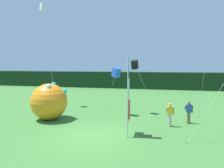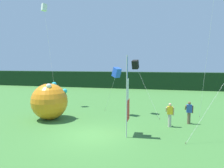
{
  "view_description": "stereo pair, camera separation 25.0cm",
  "coord_description": "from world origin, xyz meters",
  "px_view_note": "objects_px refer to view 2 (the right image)",
  "views": [
    {
      "loc": [
        3.74,
        -11.32,
        4.22
      ],
      "look_at": [
        0.46,
        3.33,
        2.76
      ],
      "focal_mm": 32.98,
      "sensor_mm": 36.0,
      "label": 1
    },
    {
      "loc": [
        3.98,
        -11.26,
        4.22
      ],
      "look_at": [
        0.46,
        3.33,
        2.76
      ],
      "focal_mm": 32.98,
      "sensor_mm": 36.0,
      "label": 2
    }
  ],
  "objects_px": {
    "banner_flag": "(128,98)",
    "person_far_left": "(170,114)",
    "person_mid_field": "(39,101)",
    "kite_blue_box_2": "(117,73)",
    "person_near_banner": "(189,112)",
    "kite_white_box_3": "(44,8)",
    "inflatable_balloon": "(50,101)",
    "kite_black_box_4": "(135,65)"
  },
  "relations": [
    {
      "from": "person_mid_field",
      "to": "kite_white_box_3",
      "type": "relative_size",
      "value": 0.18
    },
    {
      "from": "person_far_left",
      "to": "inflatable_balloon",
      "type": "bearing_deg",
      "value": -179.13
    },
    {
      "from": "banner_flag",
      "to": "inflatable_balloon",
      "type": "height_order",
      "value": "banner_flag"
    },
    {
      "from": "person_mid_field",
      "to": "kite_white_box_3",
      "type": "bearing_deg",
      "value": 106.8
    },
    {
      "from": "person_far_left",
      "to": "inflatable_balloon",
      "type": "relative_size",
      "value": 0.57
    },
    {
      "from": "kite_blue_box_2",
      "to": "person_far_left",
      "type": "bearing_deg",
      "value": -29.61
    },
    {
      "from": "inflatable_balloon",
      "to": "person_far_left",
      "type": "bearing_deg",
      "value": 0.87
    },
    {
      "from": "person_near_banner",
      "to": "kite_white_box_3",
      "type": "relative_size",
      "value": 0.16
    },
    {
      "from": "inflatable_balloon",
      "to": "kite_blue_box_2",
      "type": "distance_m",
      "value": 5.73
    },
    {
      "from": "person_far_left",
      "to": "kite_white_box_3",
      "type": "relative_size",
      "value": 0.16
    },
    {
      "from": "banner_flag",
      "to": "person_far_left",
      "type": "xyz_separation_m",
      "value": [
        2.49,
        2.37,
        -1.4
      ]
    },
    {
      "from": "person_far_left",
      "to": "kite_black_box_4",
      "type": "xyz_separation_m",
      "value": [
        -2.77,
        3.33,
        3.31
      ]
    },
    {
      "from": "person_near_banner",
      "to": "person_mid_field",
      "type": "relative_size",
      "value": 0.9
    },
    {
      "from": "banner_flag",
      "to": "kite_black_box_4",
      "type": "relative_size",
      "value": 1.03
    },
    {
      "from": "banner_flag",
      "to": "person_far_left",
      "type": "height_order",
      "value": "banner_flag"
    },
    {
      "from": "inflatable_balloon",
      "to": "person_mid_field",
      "type": "bearing_deg",
      "value": 138.09
    },
    {
      "from": "person_near_banner",
      "to": "person_far_left",
      "type": "relative_size",
      "value": 0.99
    },
    {
      "from": "inflatable_balloon",
      "to": "kite_white_box_3",
      "type": "relative_size",
      "value": 0.28
    },
    {
      "from": "person_far_left",
      "to": "kite_white_box_3",
      "type": "distance_m",
      "value": 15.49
    },
    {
      "from": "person_mid_field",
      "to": "kite_white_box_3",
      "type": "xyz_separation_m",
      "value": [
        -0.79,
        2.63,
        8.73
      ]
    },
    {
      "from": "banner_flag",
      "to": "kite_blue_box_2",
      "type": "bearing_deg",
      "value": 109.61
    },
    {
      "from": "person_near_banner",
      "to": "kite_blue_box_2",
      "type": "height_order",
      "value": "kite_blue_box_2"
    },
    {
      "from": "person_mid_field",
      "to": "kite_black_box_4",
      "type": "relative_size",
      "value": 0.39
    },
    {
      "from": "banner_flag",
      "to": "person_near_banner",
      "type": "bearing_deg",
      "value": 41.59
    },
    {
      "from": "banner_flag",
      "to": "kite_white_box_3",
      "type": "xyz_separation_m",
      "value": [
        -9.41,
        6.87,
        7.42
      ]
    },
    {
      "from": "person_far_left",
      "to": "kite_white_box_3",
      "type": "height_order",
      "value": "kite_white_box_3"
    },
    {
      "from": "person_near_banner",
      "to": "person_far_left",
      "type": "distance_m",
      "value": 1.7
    },
    {
      "from": "person_near_banner",
      "to": "kite_white_box_3",
      "type": "height_order",
      "value": "kite_white_box_3"
    },
    {
      "from": "person_near_banner",
      "to": "inflatable_balloon",
      "type": "bearing_deg",
      "value": -173.44
    },
    {
      "from": "person_mid_field",
      "to": "banner_flag",
      "type": "bearing_deg",
      "value": -26.23
    },
    {
      "from": "kite_white_box_3",
      "to": "kite_blue_box_2",
      "type": "bearing_deg",
      "value": -15.41
    },
    {
      "from": "person_far_left",
      "to": "kite_blue_box_2",
      "type": "xyz_separation_m",
      "value": [
        -4.18,
        2.38,
        2.67
      ]
    },
    {
      "from": "banner_flag",
      "to": "kite_black_box_4",
      "type": "distance_m",
      "value": 6.02
    },
    {
      "from": "person_mid_field",
      "to": "person_far_left",
      "type": "distance_m",
      "value": 11.27
    },
    {
      "from": "banner_flag",
      "to": "inflatable_balloon",
      "type": "xyz_separation_m",
      "value": [
        -6.38,
        2.23,
        -0.88
      ]
    },
    {
      "from": "banner_flag",
      "to": "person_mid_field",
      "type": "relative_size",
      "value": 2.66
    },
    {
      "from": "inflatable_balloon",
      "to": "kite_white_box_3",
      "type": "bearing_deg",
      "value": 123.2
    },
    {
      "from": "kite_blue_box_2",
      "to": "kite_black_box_4",
      "type": "relative_size",
      "value": 0.87
    },
    {
      "from": "inflatable_balloon",
      "to": "kite_black_box_4",
      "type": "distance_m",
      "value": 7.55
    },
    {
      "from": "kite_blue_box_2",
      "to": "banner_flag",
      "type": "bearing_deg",
      "value": -70.39
    },
    {
      "from": "person_mid_field",
      "to": "kite_blue_box_2",
      "type": "relative_size",
      "value": 0.45
    },
    {
      "from": "kite_black_box_4",
      "to": "person_near_banner",
      "type": "bearing_deg",
      "value": -29.12
    }
  ]
}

